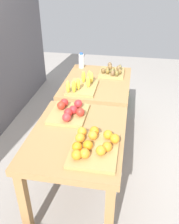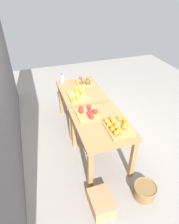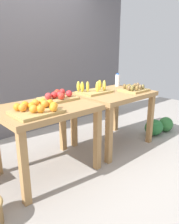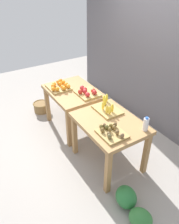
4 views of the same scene
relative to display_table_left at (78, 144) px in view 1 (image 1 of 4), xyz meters
The scene contains 9 objects.
ground_plane 0.88m from the display_table_left, ahead, with size 8.00×8.00×0.00m, color #9F9890.
display_table_left is the anchor object (origin of this frame).
display_table_right 1.12m from the display_table_left, ahead, with size 1.04×0.80×0.80m.
orange_bin 0.30m from the display_table_left, 139.29° to the right, with size 0.45×0.36×0.11m.
apple_bin 0.34m from the display_table_left, 26.80° to the left, with size 0.40×0.34×0.11m.
banana_crate 0.89m from the display_table_left, ahead, with size 0.44×0.32×0.17m.
kiwi_bin 1.38m from the display_table_left, ahead, with size 0.36×0.32×0.10m.
water_bottle 1.57m from the display_table_left, 10.50° to the left, with size 0.07×0.07×0.21m.
watermelon_pile 2.10m from the display_table_left, ahead, with size 0.69×0.39×0.27m.
Camera 1 is at (-2.20, -0.40, 2.02)m, focal length 39.27 mm.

